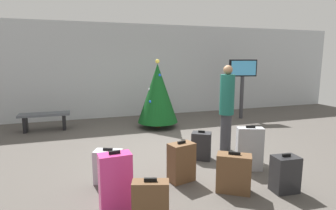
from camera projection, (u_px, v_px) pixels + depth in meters
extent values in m
plane|color=#514C47|center=(174.00, 150.00, 5.85)|extent=(16.00, 16.00, 0.00)
cube|color=#B7BCC1|center=(136.00, 71.00, 9.25)|extent=(16.00, 0.20, 3.07)
cylinder|color=#4C3319|center=(158.00, 124.00, 7.80)|extent=(0.12, 0.12, 0.16)
cone|color=#0F4719|center=(158.00, 93.00, 7.65)|extent=(1.13, 1.13, 1.64)
sphere|color=#F2D84C|center=(157.00, 61.00, 7.50)|extent=(0.12, 0.12, 0.12)
sphere|color=blue|center=(150.00, 102.00, 7.41)|extent=(0.08, 0.08, 0.08)
sphere|color=blue|center=(160.00, 75.00, 7.49)|extent=(0.08, 0.08, 0.08)
sphere|color=silver|center=(149.00, 89.00, 7.57)|extent=(0.08, 0.08, 0.08)
sphere|color=yellow|center=(169.00, 103.00, 7.87)|extent=(0.08, 0.08, 0.08)
sphere|color=yellow|center=(157.00, 73.00, 7.64)|extent=(0.08, 0.08, 0.08)
cylinder|color=#333338|center=(242.00, 98.00, 8.90)|extent=(0.12, 0.12, 1.37)
cube|color=black|center=(243.00, 68.00, 8.74)|extent=(0.90, 0.27, 0.54)
cube|color=#4CB2F2|center=(244.00, 68.00, 8.69)|extent=(0.79, 0.18, 0.46)
cube|color=#4C5159|center=(45.00, 114.00, 7.39)|extent=(1.30, 0.44, 0.06)
cube|color=black|center=(25.00, 124.00, 7.28)|extent=(0.08, 0.35, 0.42)
cube|color=black|center=(64.00, 122.00, 7.58)|extent=(0.08, 0.35, 0.42)
cylinder|color=#333338|center=(226.00, 132.00, 5.81)|extent=(0.23, 0.23, 0.78)
cylinder|color=#19594C|center=(227.00, 95.00, 5.67)|extent=(0.39, 0.39, 0.83)
sphere|color=#8C6647|center=(228.00, 70.00, 5.59)|extent=(0.19, 0.19, 0.19)
cube|color=#9EA0A5|center=(249.00, 149.00, 4.77)|extent=(0.48, 0.33, 0.76)
cube|color=black|center=(251.00, 127.00, 4.71)|extent=(0.16, 0.08, 0.04)
cube|color=#232326|center=(201.00, 146.00, 5.29)|extent=(0.44, 0.41, 0.53)
cube|color=black|center=(202.00, 132.00, 5.24)|extent=(0.12, 0.09, 0.04)
cube|color=brown|center=(181.00, 162.00, 4.35)|extent=(0.45, 0.35, 0.62)
cube|color=black|center=(182.00, 142.00, 4.29)|extent=(0.14, 0.07, 0.04)
cube|color=brown|center=(151.00, 206.00, 3.09)|extent=(0.45, 0.29, 0.59)
cube|color=black|center=(150.00, 180.00, 3.04)|extent=(0.15, 0.07, 0.04)
cube|color=brown|center=(234.00, 173.00, 3.99)|extent=(0.55, 0.48, 0.57)
cube|color=black|center=(234.00, 153.00, 3.94)|extent=(0.16, 0.12, 0.04)
cube|color=#232326|center=(285.00, 174.00, 4.00)|extent=(0.39, 0.29, 0.54)
cube|color=black|center=(286.00, 155.00, 3.95)|extent=(0.13, 0.04, 0.04)
cube|color=#9EA0A5|center=(108.00, 167.00, 4.29)|extent=(0.49, 0.39, 0.53)
cube|color=black|center=(108.00, 149.00, 4.25)|extent=(0.15, 0.09, 0.04)
cube|color=#E5388C|center=(116.00, 183.00, 3.46)|extent=(0.42, 0.25, 0.77)
cube|color=black|center=(114.00, 152.00, 3.40)|extent=(0.14, 0.04, 0.04)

